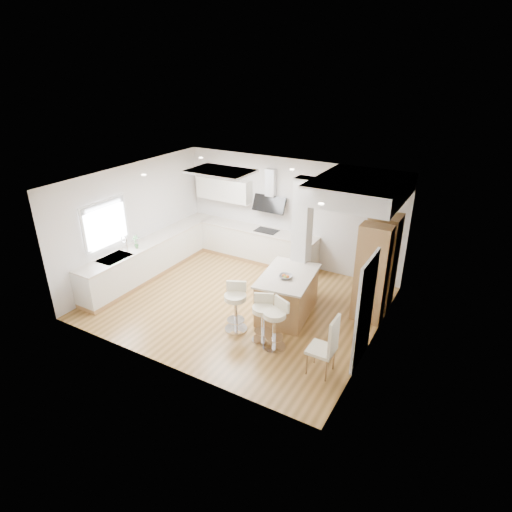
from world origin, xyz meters
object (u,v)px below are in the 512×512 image
Objects in this scene: bar_stool_c at (275,322)px; dining_chair at (327,344)px; peninsula at (287,294)px; bar_stool_a at (236,304)px; bar_stool_b at (263,316)px.

bar_stool_c is 0.87× the size of dining_chair.
peninsula is 2.02m from dining_chair.
bar_stool_c is at bearing -32.40° from bar_stool_a.
bar_stool_a is at bearing 169.83° from dining_chair.
peninsula reaches higher than bar_stool_c.
bar_stool_b is 0.84× the size of dining_chair.
bar_stool_c is (0.96, -0.14, -0.01)m from bar_stool_a.
dining_chair is at bearing -37.18° from bar_stool_b.
bar_stool_c is at bearing -39.46° from bar_stool_b.
peninsula is 1.21m from bar_stool_a.
peninsula is 1.66× the size of bar_stool_c.
bar_stool_a is (-0.64, -1.03, 0.10)m from peninsula.
dining_chair reaches higher than bar_stool_a.
bar_stool_a is 0.66m from bar_stool_b.
dining_chair reaches higher than bar_stool_c.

